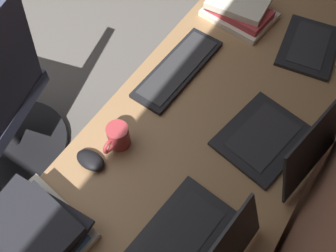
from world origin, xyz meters
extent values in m
cube|color=#936D47|center=(-0.09, 1.59, 0.71)|extent=(2.32, 0.73, 0.03)
cylinder|color=silver|center=(-1.19, 1.29, 0.35)|extent=(0.05, 0.05, 0.70)
cube|color=#936D47|center=(-0.01, 1.62, 0.35)|extent=(0.40, 0.50, 0.69)
cube|color=silver|center=(-0.01, 1.37, 0.35)|extent=(0.37, 0.01, 0.61)
cube|color=black|center=(-0.82, 1.74, 0.74)|extent=(0.32, 0.25, 0.01)
cube|color=#262628|center=(-0.82, 1.74, 0.75)|extent=(0.25, 0.17, 0.00)
cube|color=black|center=(0.10, 1.71, 0.74)|extent=(0.35, 0.23, 0.01)
cube|color=#262628|center=(0.10, 1.71, 0.75)|extent=(0.27, 0.15, 0.00)
cube|color=black|center=(-0.33, 1.76, 0.74)|extent=(0.33, 0.29, 0.01)
cube|color=#262628|center=(-0.33, 1.76, 0.75)|extent=(0.26, 0.19, 0.00)
cube|color=black|center=(-0.31, 1.91, 0.85)|extent=(0.30, 0.12, 0.22)
cube|color=#330F14|center=(-0.31, 1.91, 0.85)|extent=(0.27, 0.11, 0.18)
cube|color=black|center=(-0.43, 1.36, 0.74)|extent=(0.43, 0.16, 0.02)
cube|color=#2D2D30|center=(-0.43, 1.36, 0.75)|extent=(0.38, 0.13, 0.00)
ellipsoid|color=black|center=(0.05, 1.33, 0.75)|extent=(0.06, 0.10, 0.03)
cube|color=beige|center=(0.31, 1.36, 0.74)|extent=(0.24, 0.31, 0.03)
cube|color=#38669E|center=(0.32, 1.36, 0.77)|extent=(0.19, 0.29, 0.03)
cube|color=black|center=(0.32, 1.35, 0.79)|extent=(0.21, 0.30, 0.02)
cube|color=black|center=(0.32, 1.38, 0.82)|extent=(0.20, 0.23, 0.03)
cube|color=beige|center=(-0.82, 1.42, 0.74)|extent=(0.24, 0.30, 0.02)
cube|color=#B2383D|center=(-0.81, 1.42, 0.77)|extent=(0.18, 0.26, 0.03)
cube|color=beige|center=(-0.83, 1.40, 0.80)|extent=(0.20, 0.25, 0.03)
cylinder|color=#A53338|center=(-0.06, 1.37, 0.78)|extent=(0.07, 0.07, 0.09)
torus|color=#A53338|center=(-0.01, 1.37, 0.78)|extent=(0.06, 0.01, 0.06)
cylinder|color=black|center=(0.01, 0.60, 0.24)|extent=(0.05, 0.05, 0.37)
cylinder|color=black|center=(0.01, 0.60, 0.04)|extent=(0.56, 0.56, 0.03)
camera|label=1|loc=(0.34, 1.82, 1.80)|focal=38.58mm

